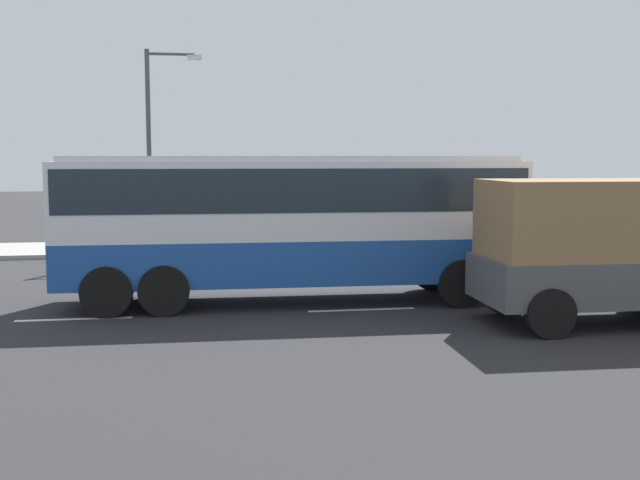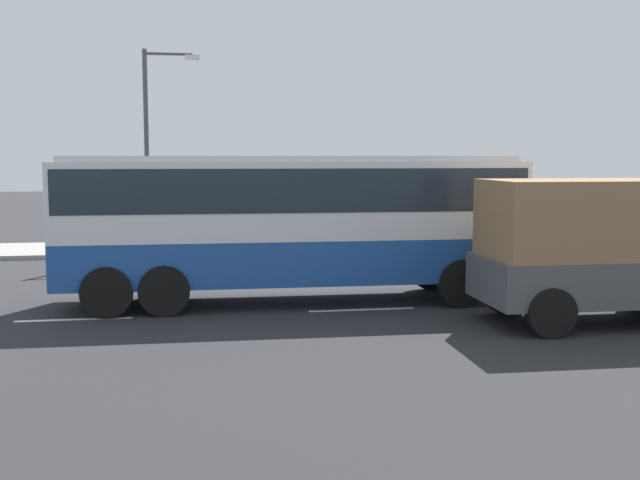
{
  "view_description": "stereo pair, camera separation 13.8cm",
  "coord_description": "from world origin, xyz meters",
  "px_view_note": "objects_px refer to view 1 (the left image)",
  "views": [
    {
      "loc": [
        -1.89,
        -18.79,
        3.42
      ],
      "look_at": [
        0.99,
        -1.24,
        1.5
      ],
      "focal_mm": 43.7,
      "sensor_mm": 36.0,
      "label": 1
    },
    {
      "loc": [
        -2.03,
        -18.77,
        3.42
      ],
      "look_at": [
        0.99,
        -1.24,
        1.5
      ],
      "focal_mm": 43.7,
      "sensor_mm": 36.0,
      "label": 2
    }
  ],
  "objects_px": {
    "street_lamp": "(155,135)",
    "pedestrian_near_curb": "(128,224)",
    "pedestrian_at_crossing": "(265,220)",
    "coach_bus": "(292,212)"
  },
  "relations": [
    {
      "from": "pedestrian_near_curb",
      "to": "pedestrian_at_crossing",
      "type": "xyz_separation_m",
      "value": [
        4.86,
        -0.41,
        0.1
      ]
    },
    {
      "from": "coach_bus",
      "to": "pedestrian_near_curb",
      "type": "bearing_deg",
      "value": 114.9
    },
    {
      "from": "coach_bus",
      "to": "street_lamp",
      "type": "xyz_separation_m",
      "value": [
        -3.52,
        9.52,
        2.0
      ]
    },
    {
      "from": "coach_bus",
      "to": "pedestrian_at_crossing",
      "type": "relative_size",
      "value": 6.42
    },
    {
      "from": "pedestrian_near_curb",
      "to": "pedestrian_at_crossing",
      "type": "distance_m",
      "value": 4.88
    },
    {
      "from": "pedestrian_at_crossing",
      "to": "street_lamp",
      "type": "bearing_deg",
      "value": -140.38
    },
    {
      "from": "coach_bus",
      "to": "pedestrian_near_curb",
      "type": "relative_size",
      "value": 7.1
    },
    {
      "from": "street_lamp",
      "to": "coach_bus",
      "type": "bearing_deg",
      "value": -69.73
    },
    {
      "from": "pedestrian_near_curb",
      "to": "street_lamp",
      "type": "height_order",
      "value": "street_lamp"
    },
    {
      "from": "street_lamp",
      "to": "pedestrian_near_curb",
      "type": "bearing_deg",
      "value": 140.14
    }
  ]
}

